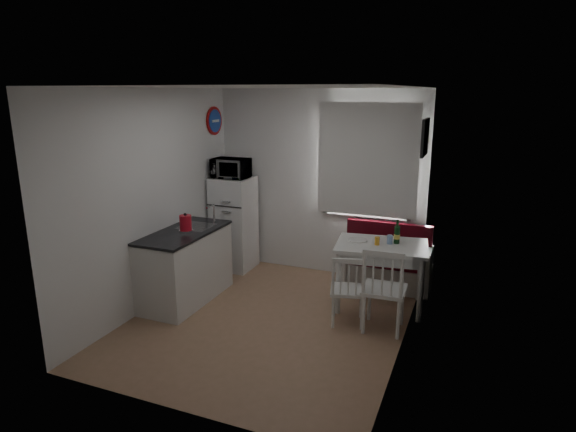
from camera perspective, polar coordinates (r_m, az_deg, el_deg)
name	(u,v)px	position (r m, az deg, el deg)	size (l,w,h in m)	color
floor	(269,320)	(5.67, -2.27, -12.26)	(3.00, 3.50, 0.02)	#95704F
ceiling	(266,87)	(5.06, -2.57, 15.03)	(3.00, 3.50, 0.02)	white
wall_back	(319,183)	(6.81, 3.66, 3.90)	(3.00, 0.02, 2.60)	white
wall_front	(173,263)	(3.76, -13.48, -5.43)	(3.00, 0.02, 2.60)	white
wall_left	(154,200)	(5.98, -15.65, 1.87)	(0.02, 3.50, 2.60)	white
wall_right	(409,225)	(4.81, 14.10, -1.04)	(0.02, 3.50, 2.60)	white
window	(368,163)	(6.55, 9.48, 6.18)	(1.22, 0.06, 1.47)	silver
curtain	(367,160)	(6.47, 9.36, 6.53)	(1.35, 0.02, 1.50)	white
kitchen_counter	(186,265)	(6.16, -12.00, -5.73)	(0.62, 1.32, 1.16)	silver
wall_sign	(215,121)	(7.04, -8.68, 11.09)	(0.40, 0.40, 0.03)	#1A3F9D
picture_frame	(425,137)	(5.76, 15.90, 8.96)	(0.04, 0.52, 0.42)	black
bench	(385,266)	(6.61, 11.46, -5.86)	(1.19, 0.46, 0.85)	silver
dining_table	(382,251)	(5.86, 11.04, -4.13)	(1.15, 0.88, 0.80)	silver
chair_left	(346,283)	(5.37, 6.92, -7.93)	(0.47, 0.46, 0.44)	silver
chair_right	(383,282)	(5.25, 11.20, -7.64)	(0.47, 0.45, 0.52)	silver
fridge	(234,223)	(7.09, -6.41, -0.86)	(0.55, 0.55, 1.36)	white
microwave	(231,168)	(6.88, -6.80, 5.64)	(0.50, 0.34, 0.28)	white
kettle	(186,223)	(5.94, -12.04, -0.82)	(0.17, 0.17, 0.23)	red
wine_bottle	(397,232)	(5.86, 12.81, -1.81)	(0.07, 0.07, 0.29)	#123816
drinking_glass_orange	(377,241)	(5.78, 10.52, -2.92)	(0.06, 0.06, 0.10)	gold
drinking_glass_blue	(390,239)	(5.85, 11.97, -2.73)	(0.06, 0.06, 0.11)	#7C9FD3
plate	(358,240)	(5.90, 8.26, -2.85)	(0.23, 0.23, 0.02)	white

